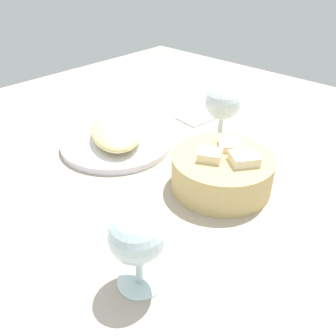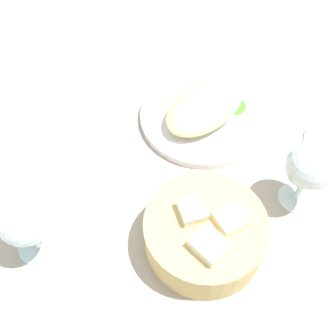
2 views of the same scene
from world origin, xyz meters
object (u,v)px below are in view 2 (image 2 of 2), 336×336
at_px(bread_basket, 205,233).
at_px(wine_glass_near, 24,223).
at_px(wine_glass_far, 310,168).
at_px(folded_napkin, 335,151).
at_px(plate, 204,116).

xyz_separation_m(bread_basket, wine_glass_near, (0.05, -0.24, 0.04)).
bearing_deg(wine_glass_near, wine_glass_far, 111.61).
relative_size(wine_glass_near, folded_napkin, 1.07).
bearing_deg(plate, folded_napkin, 80.15).
xyz_separation_m(plate, folded_napkin, (0.04, 0.24, -0.00)).
relative_size(plate, folded_napkin, 2.16).
relative_size(bread_basket, wine_glass_near, 1.50).
bearing_deg(folded_napkin, wine_glass_near, -142.55).
bearing_deg(plate, wine_glass_far, 48.08).
bearing_deg(folded_napkin, plate, 177.61).
distance_m(plate, folded_napkin, 0.24).
xyz_separation_m(bread_basket, wine_glass_far, (-0.10, 0.14, 0.05)).
height_order(wine_glass_near, folded_napkin, wine_glass_near).
distance_m(plate, wine_glass_near, 0.38).
bearing_deg(bread_basket, plate, -173.39).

